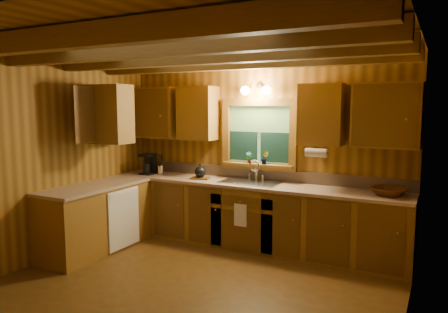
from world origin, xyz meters
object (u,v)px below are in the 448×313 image
Objects in this scene: coffee_maker at (149,164)px; wicker_basket at (389,192)px; sink at (251,186)px; cutting_board at (200,178)px.

coffee_maker is 3.48m from wicker_basket.
coffee_maker reaches higher than wicker_basket.
sink reaches higher than cutting_board.
coffee_maker is 0.80× the size of wicker_basket.
sink is 1.71m from coffee_maker.
coffee_maker is 0.94m from cutting_board.
wicker_basket reaches higher than cutting_board.
wicker_basket is at bearing -15.54° from cutting_board.
wicker_basket is (1.79, -0.02, 0.09)m from sink.
cutting_board is at bearing -4.58° from coffee_maker.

